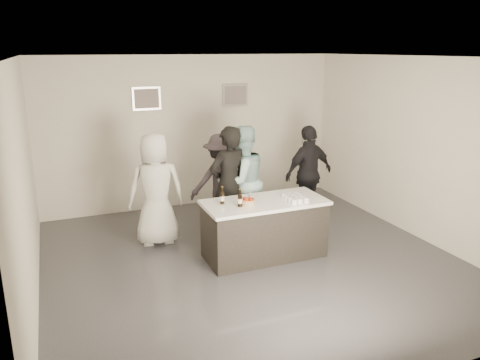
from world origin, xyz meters
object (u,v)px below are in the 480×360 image
Objects in this scene: cake at (248,202)px; person_main_black at (229,185)px; beer_bottle_a at (222,195)px; person_guest_right at (309,174)px; person_main_blue at (242,181)px; person_guest_left at (156,189)px; beer_bottle_b at (240,198)px; person_guest_back at (221,181)px; bar_counter at (264,229)px.

person_main_black reaches higher than cake.
beer_bottle_a is 2.33m from person_guest_right.
person_main_black is at bearing 15.54° from person_main_blue.
beer_bottle_a is 0.13× the size of person_main_black.
person_guest_left is at bearing -22.47° from person_main_blue.
person_main_black is (0.16, 0.88, -0.06)m from beer_bottle_b.
person_guest_right is at bearing -173.56° from person_guest_left.
person_guest_left is 1.09× the size of person_guest_back.
cake is 2.14m from person_guest_right.
person_main_blue is 1.42m from person_guest_right.
beer_bottle_b is (0.20, -0.21, 0.00)m from beer_bottle_a.
person_main_black is at bearing 79.62° from beer_bottle_b.
person_guest_left is at bearing 141.10° from bar_counter.
beer_bottle_b is 2.27m from person_guest_right.
person_guest_left is 1.26m from person_guest_back.
person_guest_back is (-1.62, 0.26, -0.04)m from person_guest_right.
person_guest_back is at bearing 85.07° from cake.
beer_bottle_b is (-0.45, -0.10, 0.58)m from bar_counter.
beer_bottle_b is at bearing 133.79° from person_guest_left.
beer_bottle_b is 1.57m from person_guest_left.
person_main_black reaches higher than person_guest_right.
beer_bottle_b is at bearing -167.35° from bar_counter.
person_guest_right is (1.88, 1.26, -0.14)m from beer_bottle_b.
person_guest_back is at bearing 80.08° from beer_bottle_b.
beer_bottle_b reaches higher than bar_counter.
beer_bottle_b is 0.90m from person_main_black.
bar_counter is at bearing 104.23° from person_guest_back.
person_guest_left is (-0.96, 1.23, -0.10)m from beer_bottle_b.
bar_counter is 7.15× the size of beer_bottle_a.
person_main_black reaches higher than person_guest_left.
person_main_blue is 1.02× the size of person_guest_left.
beer_bottle_b is at bearing -47.01° from beer_bottle_a.
person_main_black is 1.05× the size of person_guest_left.
beer_bottle_a is 0.14× the size of person_guest_left.
person_guest_back reaches higher than beer_bottle_a.
cake is at bearing 75.13° from person_main_black.
person_guest_left is (-0.77, 1.03, -0.10)m from beer_bottle_a.
person_main_black reaches higher than beer_bottle_a.
person_main_blue is (0.47, 1.08, -0.08)m from beer_bottle_b.
beer_bottle_b is 0.13× the size of person_main_black.
bar_counter is at bearing -9.73° from beer_bottle_a.
person_guest_right is 1.64m from person_guest_back.
bar_counter is 1.09× the size of person_guest_back.
person_guest_left is (-1.41, 1.13, 0.48)m from bar_counter.
beer_bottle_a is 0.29m from beer_bottle_b.
person_guest_left is at bearing -30.54° from person_main_black.
person_guest_left reaches higher than bar_counter.
person_guest_back is (0.10, 0.64, -0.12)m from person_main_black.
person_guest_left is at bearing 20.16° from person_guest_back.
person_guest_left is (-1.10, 1.20, -0.01)m from cake.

